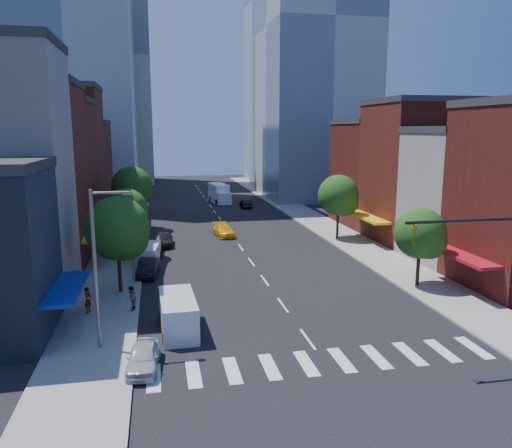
{
  "coord_description": "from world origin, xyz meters",
  "views": [
    {
      "loc": [
        -8.49,
        -26.76,
        12.28
      ],
      "look_at": [
        -0.96,
        10.96,
        5.0
      ],
      "focal_mm": 35.0,
      "sensor_mm": 36.0,
      "label": 1
    }
  ],
  "objects": [
    {
      "name": "tower_far_w",
      "position": [
        -18.0,
        95.0,
        28.0
      ],
      "size": [
        18.0,
        18.0,
        56.0
      ],
      "primitive_type": "cube",
      "color": "#9EA5AD",
      "rests_on": "ground"
    },
    {
      "name": "crosswalk",
      "position": [
        0.0,
        -3.0,
        0.01
      ],
      "size": [
        19.0,
        3.0,
        0.01
      ],
      "primitive_type": "cube",
      "color": "silver",
      "rests_on": "ground"
    },
    {
      "name": "tree_right_far",
      "position": [
        11.65,
        25.92,
        4.86
      ],
      "size": [
        4.6,
        4.6,
        7.2
      ],
      "color": "black",
      "rests_on": "sidewalk_right"
    },
    {
      "name": "bldg_right_2",
      "position": [
        21.0,
        24.0,
        7.5
      ],
      "size": [
        12.0,
        10.0,
        15.0
      ],
      "primitive_type": "cube",
      "color": "maroon",
      "rests_on": "ground"
    },
    {
      "name": "pedestrian_far",
      "position": [
        -10.5,
        6.7,
        0.99
      ],
      "size": [
        0.71,
        0.87,
        1.67
      ],
      "primitive_type": "imported",
      "rotation": [
        0.0,
        0.0,
        -1.66
      ],
      "color": "#999999",
      "rests_on": "sidewalk_left"
    },
    {
      "name": "bldg_right_3",
      "position": [
        21.0,
        34.0,
        6.5
      ],
      "size": [
        12.0,
        10.0,
        13.0
      ],
      "primitive_type": "cube",
      "color": "#581916",
      "rests_on": "ground"
    },
    {
      "name": "pedestrian_near",
      "position": [
        -13.31,
        6.8,
        1.03
      ],
      "size": [
        0.59,
        0.73,
        1.76
      ],
      "primitive_type": "imported",
      "rotation": [
        0.0,
        0.0,
        1.28
      ],
      "color": "#999999",
      "rests_on": "sidewalk_left"
    },
    {
      "name": "tower_ne",
      "position": [
        20.0,
        62.0,
        30.0
      ],
      "size": [
        18.0,
        20.0,
        60.0
      ],
      "primitive_type": "cube",
      "color": "#9EA5AD",
      "rests_on": "ground"
    },
    {
      "name": "bldg_left_5",
      "position": [
        -21.0,
        47.0,
        6.5
      ],
      "size": [
        12.0,
        10.0,
        13.0
      ],
      "primitive_type": "cube",
      "color": "#581916",
      "rests_on": "ground"
    },
    {
      "name": "sidewalk_right",
      "position": [
        12.5,
        40.0,
        0.07
      ],
      "size": [
        5.0,
        120.0,
        0.15
      ],
      "primitive_type": "cube",
      "color": "gray",
      "rests_on": "ground"
    },
    {
      "name": "traffic_car_oncoming",
      "position": [
        5.5,
        51.03,
        0.69
      ],
      "size": [
        1.81,
        4.32,
        1.39
      ],
      "primitive_type": "imported",
      "rotation": [
        0.0,
        0.0,
        3.06
      ],
      "color": "black",
      "rests_on": "ground"
    },
    {
      "name": "taxi",
      "position": [
        -1.0,
        30.1,
        0.68
      ],
      "size": [
        2.42,
        4.89,
        1.37
      ],
      "primitive_type": "imported",
      "rotation": [
        0.0,
        0.0,
        0.11
      ],
      "color": "yellow",
      "rests_on": "ground"
    },
    {
      "name": "tree_left_far",
      "position": [
        -11.35,
        35.92,
        5.2
      ],
      "size": [
        5.0,
        5.0,
        7.75
      ],
      "color": "black",
      "rests_on": "sidewalk_left"
    },
    {
      "name": "parked_car_front",
      "position": [
        -9.5,
        -1.93,
        0.66
      ],
      "size": [
        1.92,
        4.02,
        1.33
      ],
      "primitive_type": "imported",
      "rotation": [
        0.0,
        0.0,
        -0.09
      ],
      "color": "silver",
      "rests_on": "ground"
    },
    {
      "name": "cargo_van_near",
      "position": [
        -7.49,
        2.64,
        1.1
      ],
      "size": [
        2.29,
        5.27,
        2.21
      ],
      "rotation": [
        0.0,
        0.0,
        0.04
      ],
      "color": "silver",
      "rests_on": "ground"
    },
    {
      "name": "box_truck",
      "position": [
        1.94,
        57.63,
        1.48
      ],
      "size": [
        3.18,
        8.01,
        3.14
      ],
      "rotation": [
        0.0,
        0.0,
        0.12
      ],
      "color": "white",
      "rests_on": "ground"
    },
    {
      "name": "parked_car_rear",
      "position": [
        -7.99,
        26.43,
        0.68
      ],
      "size": [
        2.08,
        4.75,
        1.36
      ],
      "primitive_type": "imported",
      "rotation": [
        0.0,
        0.0,
        -0.04
      ],
      "color": "black",
      "rests_on": "ground"
    },
    {
      "name": "tree_left_near",
      "position": [
        -11.35,
        10.92,
        4.87
      ],
      "size": [
        4.8,
        4.8,
        7.3
      ],
      "color": "black",
      "rests_on": "sidewalk_left"
    },
    {
      "name": "tree_right_near",
      "position": [
        11.65,
        7.92,
        4.19
      ],
      "size": [
        4.0,
        4.0,
        6.2
      ],
      "color": "black",
      "rests_on": "sidewalk_right"
    },
    {
      "name": "sidewalk_left",
      "position": [
        -12.5,
        40.0,
        0.07
      ],
      "size": [
        5.0,
        120.0,
        0.15
      ],
      "primitive_type": "cube",
      "color": "gray",
      "rests_on": "ground"
    },
    {
      "name": "streetlight",
      "position": [
        -11.81,
        1.0,
        5.28
      ],
      "size": [
        2.25,
        0.25,
        9.0
      ],
      "color": "slate",
      "rests_on": "sidewalk_left"
    },
    {
      "name": "bldg_left_3",
      "position": [
        -21.0,
        29.0,
        7.5
      ],
      "size": [
        12.0,
        8.0,
        15.0
      ],
      "primitive_type": "cube",
      "color": "#581916",
      "rests_on": "ground"
    },
    {
      "name": "ground",
      "position": [
        0.0,
        0.0,
        0.0
      ],
      "size": [
        220.0,
        220.0,
        0.0
      ],
      "primitive_type": "plane",
      "color": "black",
      "rests_on": "ground"
    },
    {
      "name": "bldg_left_4",
      "position": [
        -21.0,
        37.5,
        8.5
      ],
      "size": [
        12.0,
        9.0,
        17.0
      ],
      "primitive_type": "cube",
      "color": "maroon",
      "rests_on": "ground"
    },
    {
      "name": "parked_car_second",
      "position": [
        -9.5,
        15.41,
        0.73
      ],
      "size": [
        2.0,
        4.55,
        1.45
      ],
      "primitive_type": "imported",
      "rotation": [
        0.0,
        0.0,
        -0.11
      ],
      "color": "black",
      "rests_on": "ground"
    },
    {
      "name": "bldg_right_1",
      "position": [
        21.0,
        15.0,
        6.0
      ],
      "size": [
        12.0,
        8.0,
        12.0
      ],
      "primitive_type": "cube",
      "color": "silver",
      "rests_on": "ground"
    },
    {
      "name": "traffic_car_far",
      "position": [
        5.33,
        51.37,
        0.69
      ],
      "size": [
        1.91,
        4.17,
        1.38
      ],
      "primitive_type": "imported",
      "rotation": [
        0.0,
        0.0,
        3.07
      ],
      "color": "#999999",
      "rests_on": "ground"
    },
    {
      "name": "bldg_left_2",
      "position": [
        -21.0,
        20.5,
        8.0
      ],
      "size": [
        12.0,
        9.0,
        16.0
      ],
      "primitive_type": "cube",
      "color": "maroon",
      "rests_on": "ground"
    },
    {
      "name": "parked_car_third",
      "position": [
        -9.5,
        22.29,
        0.75
      ],
      "size": [
        2.59,
        5.42,
        1.49
      ],
      "primitive_type": "imported",
      "rotation": [
        0.0,
        0.0,
        -0.02
      ],
      "color": "#999999",
      "rests_on": "ground"
    },
    {
      "name": "tower_far_e",
      "position": [
        24.0,
        85.0,
        40.0
      ],
      "size": [
        22.0,
        22.0,
        80.0
      ],
      "primitive_type": "cube",
      "color": "#8C99A8",
      "rests_on": "ground"
    },
    {
      "name": "cargo_van_far",
      "position": [
        -9.49,
        18.77,
        0.94
      ],
      "size": [
        2.32,
        4.65,
        1.9
      ],
      "rotation": [
        0.0,
        0.0,
        -0.12
      ],
      "color": "white",
      "rests_on": "ground"
    },
    {
      "name": "tree_left_mid",
      "position": [
        -11.35,
        21.92,
        4.53
      ],
      "size": [
        4.2,
        4.2,
        6.65
      ],
      "color": "black",
      "rests_on": "sidewalk_left"
    }
  ]
}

